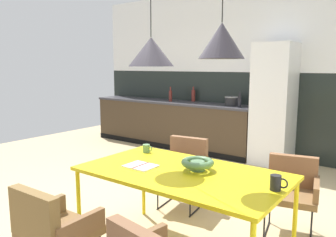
# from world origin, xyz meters

# --- Properties ---
(ground_plane) EXTENTS (8.99, 8.99, 0.00)m
(ground_plane) POSITION_xyz_m (0.00, 0.00, 0.00)
(ground_plane) COLOR tan
(back_wall_splashback_dark) EXTENTS (6.92, 0.12, 1.49)m
(back_wall_splashback_dark) POSITION_xyz_m (0.00, 2.94, 0.75)
(back_wall_splashback_dark) COLOR black
(back_wall_splashback_dark) RESTS_ON ground
(back_wall_panel_upper) EXTENTS (6.92, 0.12, 1.49)m
(back_wall_panel_upper) POSITION_xyz_m (0.00, 2.94, 2.24)
(back_wall_panel_upper) COLOR white
(back_wall_panel_upper) RESTS_ON back_wall_splashback_dark
(kitchen_counter) EXTENTS (3.53, 0.63, 0.91)m
(kitchen_counter) POSITION_xyz_m (-1.56, 2.58, 0.45)
(kitchen_counter) COLOR #3C2E1F
(kitchen_counter) RESTS_ON ground
(refrigerator_column) EXTENTS (0.60, 0.60, 1.97)m
(refrigerator_column) POSITION_xyz_m (0.51, 2.58, 0.99)
(refrigerator_column) COLOR silver
(refrigerator_column) RESTS_ON ground
(dining_table) EXTENTS (1.68, 0.95, 0.75)m
(dining_table) POSITION_xyz_m (0.90, -0.62, 0.71)
(dining_table) COLOR gold
(dining_table) RESTS_ON ground
(armchair_head_of_table) EXTENTS (0.55, 0.53, 0.78)m
(armchair_head_of_table) POSITION_xyz_m (0.31, 0.28, 0.51)
(armchair_head_of_table) COLOR brown
(armchair_head_of_table) RESTS_ON ground
(armchair_by_stool) EXTENTS (0.50, 0.48, 0.80)m
(armchair_by_stool) POSITION_xyz_m (0.42, -1.56, 0.52)
(armchair_by_stool) COLOR brown
(armchair_by_stool) RESTS_ON ground
(armchair_near_window) EXTENTS (0.57, 0.56, 0.74)m
(armchair_near_window) POSITION_xyz_m (1.50, 0.35, 0.48)
(armchair_near_window) COLOR brown
(armchair_near_window) RESTS_ON ground
(fruit_bowl) EXTENTS (0.27, 0.27, 0.09)m
(fruit_bowl) POSITION_xyz_m (0.99, -0.53, 0.81)
(fruit_bowl) COLOR #4C704C
(fruit_bowl) RESTS_ON dining_table
(open_book) EXTENTS (0.25, 0.21, 0.02)m
(open_book) POSITION_xyz_m (0.54, -0.74, 0.76)
(open_book) COLOR white
(open_book) RESTS_ON dining_table
(mug_glass_clear) EXTENTS (0.11, 0.07, 0.08)m
(mug_glass_clear) POSITION_xyz_m (0.27, -0.34, 0.79)
(mug_glass_clear) COLOR #5B8456
(mug_glass_clear) RESTS_ON dining_table
(mug_short_terracotta) EXTENTS (0.13, 0.08, 0.11)m
(mug_short_terracotta) POSITION_xyz_m (1.66, -0.59, 0.81)
(mug_short_terracotta) COLOR black
(mug_short_terracotta) RESTS_ON dining_table
(cooking_pot) EXTENTS (0.25, 0.25, 0.18)m
(cooking_pot) POSITION_xyz_m (-0.24, 2.59, 0.99)
(cooking_pot) COLOR black
(cooking_pot) RESTS_ON kitchen_counter
(bottle_oil_tall) EXTENTS (0.06, 0.06, 0.29)m
(bottle_oil_tall) POSITION_xyz_m (-1.56, 2.56, 1.02)
(bottle_oil_tall) COLOR maroon
(bottle_oil_tall) RESTS_ON kitchen_counter
(bottle_spice_small) EXTENTS (0.08, 0.08, 0.29)m
(bottle_spice_small) POSITION_xyz_m (-1.17, 2.80, 1.03)
(bottle_spice_small) COLOR maroon
(bottle_spice_small) RESTS_ON kitchen_counter
(bottle_wine_green) EXTENTS (0.06, 0.06, 0.25)m
(bottle_wine_green) POSITION_xyz_m (-0.02, 2.44, 1.01)
(bottle_wine_green) COLOR black
(bottle_wine_green) RESTS_ON kitchen_counter
(pendant_lamp_over_table_near) EXTENTS (0.39, 0.39, 1.33)m
(pendant_lamp_over_table_near) POSITION_xyz_m (0.56, -0.61, 1.73)
(pendant_lamp_over_table_near) COLOR black
(pendant_lamp_over_table_far) EXTENTS (0.33, 0.33, 1.28)m
(pendant_lamp_over_table_far) POSITION_xyz_m (1.23, -0.63, 1.79)
(pendant_lamp_over_table_far) COLOR black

